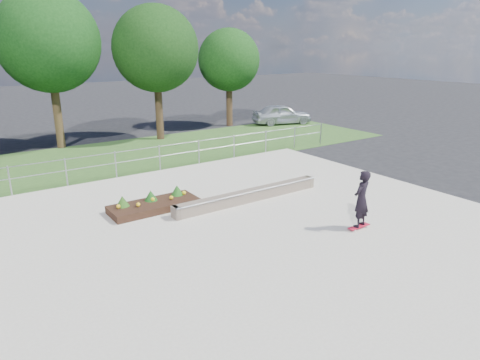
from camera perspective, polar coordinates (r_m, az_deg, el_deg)
name	(u,v)px	position (r m, az deg, el deg)	size (l,w,h in m)	color
ground	(262,226)	(13.44, 2.96, -6.20)	(120.00, 120.00, 0.00)	black
grass_verge	(132,156)	(22.70, -14.25, 3.17)	(30.00, 8.00, 0.02)	#2D4F1F
concrete_slab	(262,226)	(13.42, 2.96, -6.08)	(15.00, 15.00, 0.06)	#ACA799
fence	(159,155)	(19.36, -10.69, 3.32)	(20.06, 0.06, 1.20)	gray
tree_mid_left	(48,42)	(25.23, -24.18, 16.47)	(5.25, 5.25, 8.25)	#382716
tree_mid_right	(156,49)	(25.97, -11.18, 16.75)	(4.90, 4.90, 7.70)	#301F13
tree_far_right	(229,60)	(30.19, -1.47, 15.67)	(4.20, 4.20, 6.60)	#332014
grind_ledge	(249,196)	(15.33, 1.24, -2.08)	(6.00, 0.44, 0.43)	brown
planter_bed	(154,204)	(14.89, -11.44, -3.12)	(3.00, 1.20, 0.61)	black
skateboarder	(361,199)	(13.28, 15.88, -2.48)	(0.80, 0.56, 1.83)	white
parked_car	(282,114)	(31.30, 5.60, 8.73)	(1.69, 4.20, 1.43)	#B7BCC2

